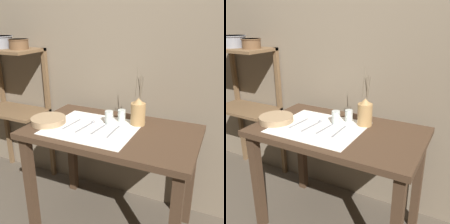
# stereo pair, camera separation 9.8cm
# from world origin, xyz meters

# --- Properties ---
(ground_plane) EXTENTS (12.00, 12.00, 0.00)m
(ground_plane) POSITION_xyz_m (0.00, 0.00, 0.00)
(ground_plane) COLOR brown
(stone_wall_back) EXTENTS (7.00, 0.06, 2.40)m
(stone_wall_back) POSITION_xyz_m (0.00, 0.44, 1.20)
(stone_wall_back) COLOR #7A6B56
(stone_wall_back) RESTS_ON ground_plane
(wooden_table) EXTENTS (1.12, 0.65, 0.78)m
(wooden_table) POSITION_xyz_m (0.00, 0.00, 0.66)
(wooden_table) COLOR #422D1E
(wooden_table) RESTS_ON ground_plane
(wooden_shelf_unit) EXTENTS (0.58, 0.33, 1.23)m
(wooden_shelf_unit) POSITION_xyz_m (-1.07, 0.26, 0.86)
(wooden_shelf_unit) COLOR brown
(wooden_shelf_unit) RESTS_ON ground_plane
(linen_cloth) EXTENTS (0.58, 0.48, 0.00)m
(linen_cloth) POSITION_xyz_m (-0.12, -0.03, 0.78)
(linen_cloth) COLOR white
(linen_cloth) RESTS_ON wooden_table
(pitcher_with_flowers) EXTENTS (0.10, 0.10, 0.39)m
(pitcher_with_flowers) POSITION_xyz_m (0.13, 0.15, 0.87)
(pitcher_with_flowers) COLOR #A87F4C
(pitcher_with_flowers) RESTS_ON wooden_table
(wooden_bowl) EXTENTS (0.24, 0.24, 0.04)m
(wooden_bowl) POSITION_xyz_m (-0.44, -0.09, 0.80)
(wooden_bowl) COLOR #9E7F5B
(wooden_bowl) RESTS_ON wooden_table
(glass_tumbler_near) EXTENTS (0.06, 0.06, 0.09)m
(glass_tumbler_near) POSITION_xyz_m (-0.06, 0.08, 0.83)
(glass_tumbler_near) COLOR #B7C1BC
(glass_tumbler_near) RESTS_ON wooden_table
(glass_tumbler_far) EXTENTS (0.05, 0.05, 0.08)m
(glass_tumbler_far) POSITION_xyz_m (0.01, 0.15, 0.83)
(glass_tumbler_far) COLOR #B7C1BC
(glass_tumbler_far) RESTS_ON wooden_table
(fork_outer) EXTENTS (0.03, 0.20, 0.00)m
(fork_outer) POSITION_xyz_m (-0.28, -0.05, 0.79)
(fork_outer) COLOR gray
(fork_outer) RESTS_ON wooden_table
(spoon_inner) EXTENTS (0.04, 0.21, 0.02)m
(spoon_inner) POSITION_xyz_m (-0.17, 0.00, 0.79)
(spoon_inner) COLOR gray
(spoon_inner) RESTS_ON wooden_table
(knife_center) EXTENTS (0.03, 0.20, 0.00)m
(knife_center) POSITION_xyz_m (-0.07, -0.04, 0.79)
(knife_center) COLOR gray
(knife_center) RESTS_ON wooden_table
(fork_inner) EXTENTS (0.01, 0.20, 0.00)m
(fork_inner) POSITION_xyz_m (0.03, -0.04, 0.79)
(fork_inner) COLOR gray
(fork_inner) RESTS_ON wooden_table
(metal_pot_large) EXTENTS (0.22, 0.22, 0.10)m
(metal_pot_large) POSITION_xyz_m (-1.13, 0.22, 1.28)
(metal_pot_large) COLOR gray
(metal_pot_large) RESTS_ON wooden_shelf_unit
(metal_pot_small) EXTENTS (0.16, 0.16, 0.08)m
(metal_pot_small) POSITION_xyz_m (-0.92, 0.22, 1.27)
(metal_pot_small) COLOR brown
(metal_pot_small) RESTS_ON wooden_shelf_unit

